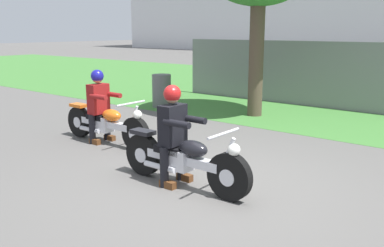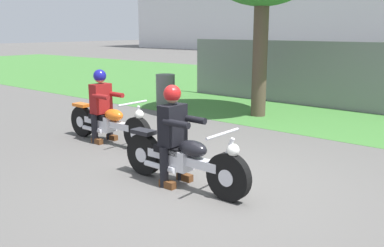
# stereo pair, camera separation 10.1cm
# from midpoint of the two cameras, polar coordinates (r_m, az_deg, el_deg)

# --- Properties ---
(ground) EXTENTS (120.00, 120.00, 0.00)m
(ground) POSITION_cam_midpoint_polar(r_m,az_deg,el_deg) (5.88, 2.43, -8.26)
(ground) COLOR #565451
(motorcycle_lead) EXTENTS (2.14, 0.66, 0.87)m
(motorcycle_lead) POSITION_cam_midpoint_polar(r_m,az_deg,el_deg) (5.66, -0.74, -4.97)
(motorcycle_lead) COLOR black
(motorcycle_lead) RESTS_ON ground
(rider_lead) EXTENTS (0.55, 0.48, 1.39)m
(rider_lead) POSITION_cam_midpoint_polar(r_m,az_deg,el_deg) (5.66, -2.03, -0.51)
(rider_lead) COLOR black
(rider_lead) RESTS_ON ground
(motorcycle_follow) EXTENTS (2.22, 0.66, 0.86)m
(motorcycle_follow) POSITION_cam_midpoint_polar(r_m,az_deg,el_deg) (7.97, -11.08, 0.02)
(motorcycle_follow) COLOR black
(motorcycle_follow) RESTS_ON ground
(rider_follow) EXTENTS (0.55, 0.48, 1.38)m
(rider_follow) POSITION_cam_midpoint_polar(r_m,az_deg,el_deg) (8.02, -11.96, 3.16)
(rider_follow) COLOR black
(rider_follow) RESTS_ON ground
(trash_can) EXTENTS (0.52, 0.52, 0.90)m
(trash_can) POSITION_cam_midpoint_polar(r_m,az_deg,el_deg) (11.54, -3.41, 4.52)
(trash_can) COLOR #595E5B
(trash_can) RESTS_ON ground
(fence_segment) EXTENTS (7.00, 0.06, 1.80)m
(fence_segment) POSITION_cam_midpoint_polar(r_m,az_deg,el_deg) (12.29, 13.98, 6.77)
(fence_segment) COLOR slate
(fence_segment) RESTS_ON ground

